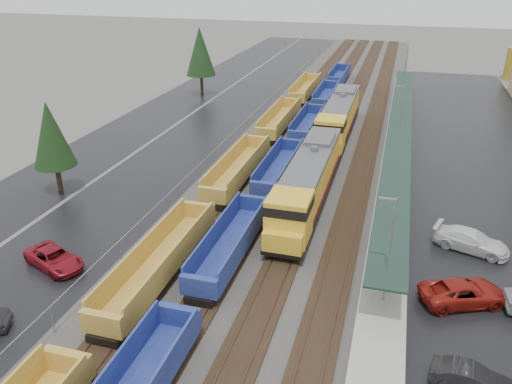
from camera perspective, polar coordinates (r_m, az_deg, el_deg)
ballast_strip at (r=71.17m, az=8.33°, el=7.89°), size 20.00×160.00×0.08m
trackbed at (r=71.14m, az=8.33°, el=7.98°), size 14.60×160.00×0.22m
west_parking_lot at (r=74.56m, az=-3.27°, el=8.88°), size 10.00×160.00×0.02m
west_road at (r=78.34m, az=-10.29°, el=9.32°), size 9.00×160.00×0.02m
east_commuter_lot at (r=61.96m, az=24.53°, el=3.19°), size 16.00×100.00×0.02m
station_platform at (r=60.90m, az=15.84°, el=4.92°), size 3.00×80.00×8.00m
chainlink_fence at (r=71.09m, az=0.53°, el=9.45°), size 0.08×160.04×2.02m
distant_hills at (r=222.11m, az=26.63°, el=17.20°), size 301.00×140.00×25.20m
tree_west_near at (r=50.84m, az=-22.40°, el=6.10°), size 3.96×3.96×9.00m
tree_west_far at (r=84.92m, az=-6.40°, el=15.68°), size 4.84×4.84×11.00m
locomotive_lead at (r=44.88m, az=5.90°, el=1.06°), size 3.24×21.38×4.84m
locomotive_trail at (r=64.46m, az=9.43°, el=8.35°), size 3.24×21.38×4.84m
well_string_yellow at (r=43.54m, az=-5.70°, el=-1.70°), size 2.73×105.99×2.42m
well_string_blue at (r=51.50m, az=2.69°, el=2.72°), size 2.65×107.21×2.35m
parked_car_west_c at (r=39.93m, az=-22.07°, el=-7.06°), size 4.08×5.62×1.42m
parked_car_east_a at (r=30.21m, az=23.42°, el=-19.02°), size 1.97×4.29×1.36m
parked_car_east_b at (r=36.17m, az=22.60°, el=-10.58°), size 4.65×6.23×1.57m
parked_car_east_c at (r=42.45m, az=23.39°, el=-5.15°), size 3.92×6.08×1.64m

